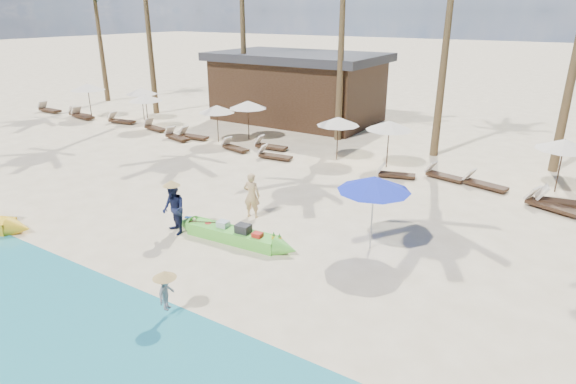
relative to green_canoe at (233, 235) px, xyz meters
The scene contains 31 objects.
ground 1.14m from the green_canoe, 71.58° to the right, with size 240.00×240.00×0.00m, color beige.
wet_sand_strip 6.07m from the green_canoe, 86.67° to the right, with size 240.00×4.50×0.01m, color tan.
green_canoe is the anchor object (origin of this frame).
tourist 2.02m from the green_canoe, 108.21° to the left, with size 0.59×0.39×1.62m, color tan.
vendor_green 2.11m from the green_canoe, 163.86° to the right, with size 0.83×0.65×1.70m, color #161C3D.
vendor_yellow 4.14m from the green_canoe, 73.40° to the right, with size 0.58×0.33×0.90m, color gray.
blue_umbrella 4.66m from the green_canoe, 25.37° to the left, with size 2.16×2.16×2.32m.
resort_parasol_0 22.02m from the green_canoe, 154.22° to the left, with size 2.22×2.22×2.29m.
lounger_0_left 25.57m from the green_canoe, 159.20° to the left, with size 1.97×0.61×0.67m.
lounger_0_right 22.67m from the green_canoe, 155.92° to the left, with size 1.88×0.62×0.63m.
resort_parasol_1 19.66m from the green_canoe, 145.92° to the left, with size 2.03×2.03×2.09m.
lounger_1_left 21.96m from the green_canoe, 155.79° to the left, with size 2.05×0.86×0.68m.
lounger_1_right 19.13m from the green_canoe, 150.58° to the left, with size 1.94×0.85×0.64m.
resort_parasol_2 17.00m from the green_canoe, 146.32° to the left, with size 2.03×2.03×2.09m.
lounger_2_left 16.21m from the green_canoe, 145.42° to the left, with size 1.81×0.84×0.59m.
resort_parasol_3 12.48m from the green_canoe, 132.20° to the left, with size 1.97×1.97×2.03m.
lounger_3_left 13.48m from the green_canoe, 142.11° to the left, with size 1.85×0.94×0.60m.
lounger_3_right 13.36m from the green_canoe, 138.30° to the left, with size 1.81×0.68×0.60m.
resort_parasol_4 12.95m from the green_canoe, 124.50° to the left, with size 2.10×2.10×2.16m.
lounger_4_left 10.51m from the green_canoe, 128.16° to the left, with size 1.73×0.83×0.56m.
lounger_4_right 10.73m from the green_canoe, 118.35° to the left, with size 1.82×0.67×0.61m.
resort_parasol_5 9.88m from the green_canoe, 97.46° to the left, with size 2.04×2.04×2.10m.
lounger_5_left 8.99m from the green_canoe, 115.95° to the left, with size 1.78×0.70×0.59m.
resort_parasol_6 10.04m from the green_canoe, 82.85° to the left, with size 2.12×2.12×2.18m.
lounger_6_left 8.81m from the green_canoe, 76.43° to the left, with size 1.72×0.96×0.56m.
lounger_6_right 10.29m from the green_canoe, 67.69° to the left, with size 1.78×0.88×0.58m.
resort_parasol_7 13.28m from the green_canoe, 51.78° to the left, with size 2.11×2.11×2.17m.
lounger_7_left 10.84m from the green_canoe, 58.87° to the left, with size 1.85×0.96×0.60m.
lounger_7_right 12.14m from the green_canoe, 45.75° to the left, with size 2.03×0.93×0.66m.
lounger_8_left 11.50m from the green_canoe, 45.09° to the left, with size 1.97×1.18×0.64m.
pavilion_west 18.24m from the green_canoe, 114.94° to the left, with size 10.80×6.60×4.30m.
Camera 1 is at (8.41, -9.53, 6.79)m, focal length 30.00 mm.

